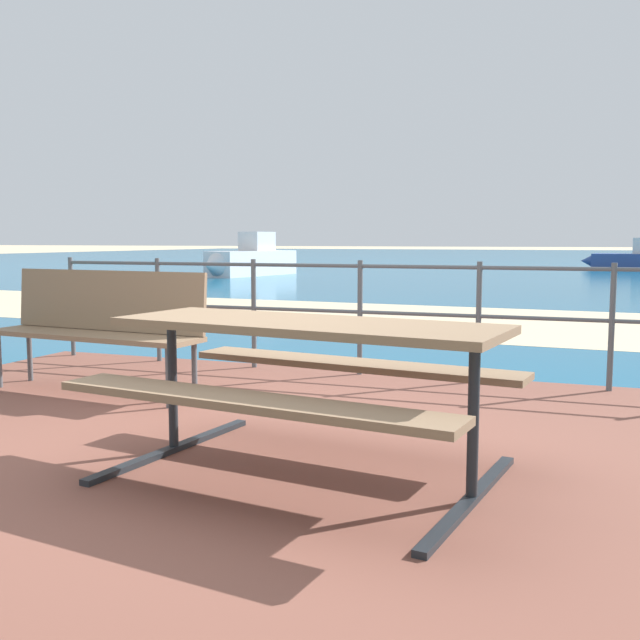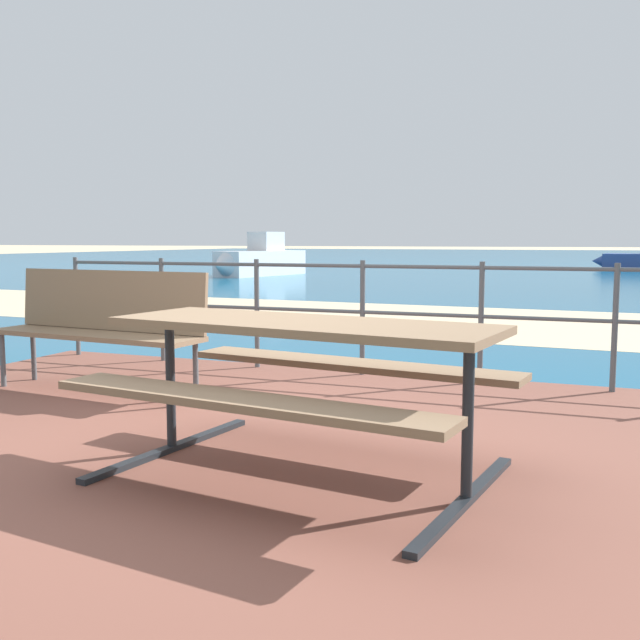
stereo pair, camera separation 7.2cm
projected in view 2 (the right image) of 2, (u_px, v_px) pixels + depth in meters
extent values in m
plane|color=beige|center=(224.00, 462.00, 3.94)|extent=(240.00, 240.00, 0.00)
cube|color=brown|center=(224.00, 457.00, 3.94)|extent=(6.40, 5.20, 0.06)
cube|color=#145B84|center=(568.00, 261.00, 41.01)|extent=(90.00, 90.00, 0.01)
cube|color=beige|center=(464.00, 321.00, 10.65)|extent=(54.15, 7.00, 0.01)
cube|color=#7A6047|center=(302.00, 325.00, 3.47)|extent=(1.95, 0.89, 0.04)
cube|color=#7A6047|center=(240.00, 401.00, 3.05)|extent=(1.89, 0.51, 0.04)
cube|color=#7A6047|center=(350.00, 365.00, 3.95)|extent=(1.89, 0.51, 0.04)
cylinder|color=#1E2328|center=(171.00, 384.00, 3.90)|extent=(0.06, 0.06, 0.73)
cube|color=#1E2328|center=(172.00, 448.00, 3.94)|extent=(0.23, 1.28, 0.03)
cylinder|color=#1E2328|center=(468.00, 421.00, 3.11)|extent=(0.06, 0.06, 0.73)
cube|color=#1E2328|center=(466.00, 500.00, 3.15)|extent=(0.23, 1.28, 0.03)
cube|color=#7A6047|center=(94.00, 335.00, 5.40)|extent=(1.79, 0.56, 0.04)
cube|color=#7A6047|center=(110.00, 300.00, 5.54)|extent=(1.76, 0.23, 0.45)
cylinder|color=#4C5156|center=(3.00, 359.00, 5.65)|extent=(0.04, 0.04, 0.43)
cylinder|color=#4C5156|center=(33.00, 353.00, 5.92)|extent=(0.04, 0.04, 0.43)
cylinder|color=#4C5156|center=(169.00, 376.00, 4.94)|extent=(0.04, 0.04, 0.43)
cylinder|color=#4C5156|center=(196.00, 369.00, 5.21)|extent=(0.04, 0.04, 0.43)
cylinder|color=#4C5156|center=(77.00, 306.00, 7.19)|extent=(0.04, 0.04, 0.96)
cylinder|color=#4C5156|center=(162.00, 310.00, 6.83)|extent=(0.04, 0.04, 0.96)
cylinder|color=#4C5156|center=(257.00, 313.00, 6.48)|extent=(0.04, 0.04, 0.96)
cylinder|color=#4C5156|center=(362.00, 318.00, 6.13)|extent=(0.04, 0.04, 0.96)
cylinder|color=#4C5156|center=(481.00, 322.00, 5.77)|extent=(0.04, 0.04, 0.96)
cylinder|color=#4C5156|center=(615.00, 328.00, 5.42)|extent=(0.04, 0.04, 0.96)
cylinder|color=#4C5156|center=(363.00, 266.00, 6.08)|extent=(5.90, 0.03, 0.03)
cylinder|color=#4C5156|center=(363.00, 312.00, 6.12)|extent=(5.90, 0.03, 0.03)
cone|color=#2D478C|center=(598.00, 261.00, 30.01)|extent=(0.57, 0.62, 0.55)
cube|color=silver|center=(261.00, 263.00, 24.14)|extent=(1.82, 3.74, 0.82)
cube|color=silver|center=(266.00, 241.00, 24.28)|extent=(1.00, 1.16, 0.62)
cone|color=silver|center=(220.00, 265.00, 22.44)|extent=(0.82, 0.64, 0.73)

